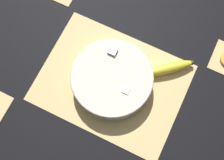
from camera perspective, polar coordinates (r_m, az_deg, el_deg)
ground_plane at (r=1.12m, az=0.00°, el=-0.51°), size 6.00×6.00×0.00m
bamboo_mat_center at (r=1.11m, az=0.00°, el=-0.47°), size 0.51×0.38×0.01m
fruit_salad_bowl at (r=1.07m, az=-0.02°, el=0.19°), size 0.28×0.28×0.08m
whole_banana at (r=1.13m, az=10.45°, el=2.16°), size 0.16×0.15×0.04m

